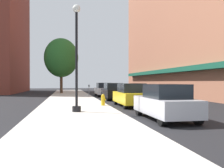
# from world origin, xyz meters

# --- Properties ---
(ground_plane) EXTENTS (90.00, 90.00, 0.00)m
(ground_plane) POSITION_xyz_m (4.00, 18.00, 0.00)
(ground_plane) COLOR black
(sidewalk_slab) EXTENTS (4.80, 50.00, 0.12)m
(sidewalk_slab) POSITION_xyz_m (0.00, 19.00, 0.06)
(sidewalk_slab) COLOR #B7B2A8
(sidewalk_slab) RESTS_ON ground
(building_right_brick) EXTENTS (6.80, 40.00, 24.22)m
(building_right_brick) POSITION_xyz_m (14.99, 22.00, 12.09)
(building_right_brick) COLOR #9E6047
(building_right_brick) RESTS_ON ground
(building_far_background) EXTENTS (6.80, 18.00, 19.36)m
(building_far_background) POSITION_xyz_m (-11.01, 37.00, 9.66)
(building_far_background) COLOR brown
(building_far_background) RESTS_ON ground
(lamppost) EXTENTS (0.48, 0.48, 5.90)m
(lamppost) POSITION_xyz_m (0.02, 6.83, 3.20)
(lamppost) COLOR black
(lamppost) RESTS_ON sidewalk_slab
(fire_hydrant) EXTENTS (0.33, 0.26, 0.79)m
(fire_hydrant) POSITION_xyz_m (1.98, 10.08, 0.52)
(fire_hydrant) COLOR gold
(fire_hydrant) RESTS_ON sidewalk_slab
(parking_meter_near) EXTENTS (0.14, 0.09, 1.31)m
(parking_meter_near) POSITION_xyz_m (2.05, 21.80, 0.95)
(parking_meter_near) COLOR slate
(parking_meter_near) RESTS_ON sidewalk_slab
(tree_near) EXTENTS (4.96, 4.96, 8.05)m
(tree_near) POSITION_xyz_m (-1.29, 29.92, 5.30)
(tree_near) COLOR #422D1E
(tree_near) RESTS_ON sidewalk_slab
(car_silver) EXTENTS (1.80, 4.30, 1.66)m
(car_silver) POSITION_xyz_m (4.00, 3.96, 0.81)
(car_silver) COLOR black
(car_silver) RESTS_ON ground
(car_yellow) EXTENTS (1.80, 4.30, 1.66)m
(car_yellow) POSITION_xyz_m (4.00, 10.16, 0.81)
(car_yellow) COLOR black
(car_yellow) RESTS_ON ground
(car_black) EXTENTS (1.80, 4.30, 1.66)m
(car_black) POSITION_xyz_m (4.00, 16.94, 0.81)
(car_black) COLOR black
(car_black) RESTS_ON ground
(car_white) EXTENTS (1.80, 4.30, 1.66)m
(car_white) POSITION_xyz_m (4.00, 23.36, 0.81)
(car_white) COLOR black
(car_white) RESTS_ON ground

